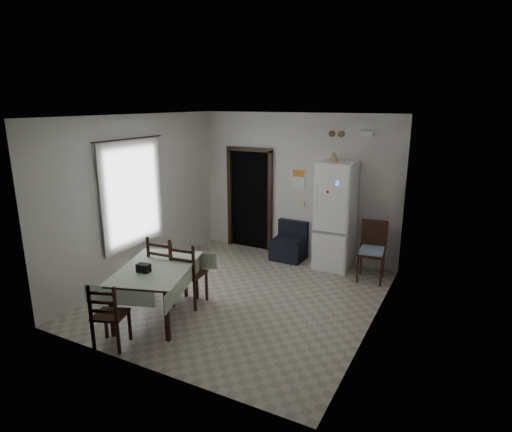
{
  "coord_description": "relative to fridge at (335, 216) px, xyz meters",
  "views": [
    {
      "loc": [
        3.2,
        -5.62,
        3.11
      ],
      "look_at": [
        0.0,
        0.5,
        1.25
      ],
      "focal_mm": 30.0,
      "sensor_mm": 36.0,
      "label": 1
    }
  ],
  "objects": [
    {
      "name": "vent_right",
      "position": [
        -0.06,
        0.3,
        1.5
      ],
      "size": [
        0.12,
        0.03,
        0.12
      ],
      "primitive_type": "cylinder",
      "rotation": [
        1.57,
        0.0,
        0.0
      ],
      "color": "brown",
      "rests_on": "ground"
    },
    {
      "name": "calendar_image",
      "position": [
        -0.89,
        0.3,
        0.7
      ],
      "size": [
        0.24,
        0.01,
        0.14
      ],
      "primitive_type": "cube",
      "color": "orange",
      "rests_on": "ground"
    },
    {
      "name": "tan_cone",
      "position": [
        -0.07,
        -0.06,
        1.12
      ],
      "size": [
        0.25,
        0.25,
        0.18
      ],
      "primitive_type": "cone",
      "rotation": [
        0.0,
        0.0,
        -0.13
      ],
      "color": "tan",
      "rests_on": "fridge"
    },
    {
      "name": "corner_chair",
      "position": [
        0.78,
        -0.29,
        -0.49
      ],
      "size": [
        0.51,
        0.51,
        1.07
      ],
      "primitive_type": null,
      "rotation": [
        0.0,
        0.0,
        0.11
      ],
      "color": "black",
      "rests_on": "ground"
    },
    {
      "name": "dining_table",
      "position": [
        -1.72,
        -3.08,
        -0.64
      ],
      "size": [
        1.4,
        1.72,
        0.78
      ],
      "primitive_type": null,
      "rotation": [
        0.0,
        0.0,
        0.32
      ],
      "color": "#A9B99F",
      "rests_on": "ground"
    },
    {
      "name": "window_recess",
      "position": [
        -3.09,
        -2.13,
        0.53
      ],
      "size": [
        0.1,
        1.2,
        1.6
      ],
      "primitive_type": "cube",
      "color": "silver",
      "rests_on": "ground"
    },
    {
      "name": "dining_chair_far_right",
      "position": [
        -1.54,
        -2.54,
        -0.5
      ],
      "size": [
        0.5,
        0.5,
        1.05
      ],
      "primitive_type": null,
      "rotation": [
        0.0,
        0.0,
        3.26
      ],
      "color": "black",
      "rests_on": "ground"
    },
    {
      "name": "light_switch",
      "position": [
        -0.79,
        0.31,
        0.08
      ],
      "size": [
        0.08,
        0.02,
        0.12
      ],
      "primitive_type": "cube",
      "color": "beige",
      "rests_on": "ground"
    },
    {
      "name": "ceiling",
      "position": [
        -0.94,
        -1.93,
        1.88
      ],
      "size": [
        4.2,
        4.5,
        0.02
      ],
      "primitive_type": null,
      "color": "white",
      "rests_on": "ground"
    },
    {
      "name": "wall_back",
      "position": [
        -0.94,
        0.32,
        0.43
      ],
      "size": [
        4.2,
        0.02,
        2.9
      ],
      "primitive_type": null,
      "color": "silver",
      "rests_on": "ground"
    },
    {
      "name": "wall_left",
      "position": [
        -3.04,
        -1.93,
        0.43
      ],
      "size": [
        0.02,
        4.5,
        2.9
      ],
      "primitive_type": null,
      "color": "silver",
      "rests_on": "ground"
    },
    {
      "name": "curtain",
      "position": [
        -2.98,
        -2.13,
        0.53
      ],
      "size": [
        0.02,
        1.45,
        1.85
      ],
      "primitive_type": "cube",
      "color": "beige",
      "rests_on": "ground"
    },
    {
      "name": "fridge",
      "position": [
        0.0,
        0.0,
        0.0
      ],
      "size": [
        0.67,
        0.67,
        2.05
      ],
      "primitive_type": null,
      "rotation": [
        0.0,
        0.0,
        0.01
      ],
      "color": "white",
      "rests_on": "ground"
    },
    {
      "name": "black_bag",
      "position": [
        -1.75,
        -3.31,
        -0.19
      ],
      "size": [
        0.2,
        0.13,
        0.12
      ],
      "primitive_type": "cube",
      "rotation": [
        0.0,
        0.0,
        0.11
      ],
      "color": "black",
      "rests_on": "dining_table"
    },
    {
      "name": "navy_seat",
      "position": [
        -0.94,
        0.0,
        -0.64
      ],
      "size": [
        0.63,
        0.61,
        0.76
      ],
      "primitive_type": null,
      "rotation": [
        0.0,
        0.0,
        -0.0
      ],
      "color": "black",
      "rests_on": "ground"
    },
    {
      "name": "dining_chair_far_left",
      "position": [
        -1.93,
        -2.57,
        -0.48
      ],
      "size": [
        0.51,
        0.51,
        1.1
      ],
      "primitive_type": null,
      "rotation": [
        0.0,
        0.0,
        3.22
      ],
      "color": "black",
      "rests_on": "ground"
    },
    {
      "name": "emergency_light",
      "position": [
        0.41,
        0.28,
        1.53
      ],
      "size": [
        0.25,
        0.07,
        0.09
      ],
      "primitive_type": "cube",
      "color": "white",
      "rests_on": "ground"
    },
    {
      "name": "wall_right",
      "position": [
        1.16,
        -1.93,
        0.43
      ],
      "size": [
        0.02,
        4.5,
        2.9
      ],
      "primitive_type": null,
      "color": "silver",
      "rests_on": "ground"
    },
    {
      "name": "doorway",
      "position": [
        -1.99,
        0.52,
        0.04
      ],
      "size": [
        1.06,
        0.52,
        2.22
      ],
      "color": "black",
      "rests_on": "ground"
    },
    {
      "name": "curtain_rod",
      "position": [
        -2.97,
        -2.13,
        1.48
      ],
      "size": [
        0.02,
        1.6,
        0.02
      ],
      "primitive_type": "cylinder",
      "rotation": [
        1.57,
        0.0,
        0.0
      ],
      "color": "black",
      "rests_on": "ground"
    },
    {
      "name": "dining_chair_near_head",
      "position": [
        -1.72,
        -4.0,
        -0.56
      ],
      "size": [
        0.5,
        0.5,
        0.92
      ],
      "primitive_type": null,
      "rotation": [
        0.0,
        0.0,
        3.48
      ],
      "color": "black",
      "rests_on": "ground"
    },
    {
      "name": "vent_left",
      "position": [
        -0.24,
        0.3,
        1.5
      ],
      "size": [
        0.12,
        0.03,
        0.12
      ],
      "primitive_type": "cylinder",
      "rotation": [
        1.57,
        0.0,
        0.0
      ],
      "color": "brown",
      "rests_on": "ground"
    },
    {
      "name": "ground",
      "position": [
        -0.94,
        -1.93,
        -1.02
      ],
      "size": [
        4.5,
        4.5,
        0.0
      ],
      "primitive_type": "plane",
      "color": "#A69C88",
      "rests_on": "ground"
    },
    {
      "name": "calendar",
      "position": [
        -0.89,
        0.31,
        0.6
      ],
      "size": [
        0.28,
        0.02,
        0.4
      ],
      "primitive_type": "cube",
      "color": "white",
      "rests_on": "ground"
    },
    {
      "name": "wall_front",
      "position": [
        -0.94,
        -4.18,
        0.43
      ],
      "size": [
        4.2,
        0.02,
        2.9
      ],
      "primitive_type": null,
      "color": "silver",
      "rests_on": "ground"
    }
  ]
}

